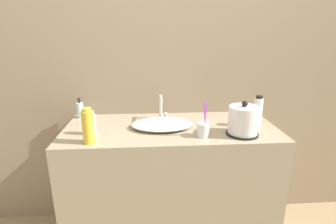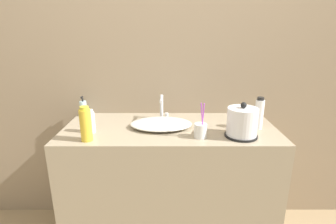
# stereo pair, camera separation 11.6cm
# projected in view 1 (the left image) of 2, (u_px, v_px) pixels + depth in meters

# --- Properties ---
(wall_back) EXTENTS (6.00, 0.04, 2.60)m
(wall_back) POSITION_uv_depth(u_px,v_px,m) (167.00, 52.00, 1.84)
(wall_back) COLOR gray
(wall_back) RESTS_ON ground_plane
(vanity_counter) EXTENTS (1.35, 0.58, 0.85)m
(vanity_counter) POSITION_uv_depth(u_px,v_px,m) (170.00, 185.00, 1.80)
(vanity_counter) COLOR gray
(vanity_counter) RESTS_ON ground_plane
(sink_basin) EXTENTS (0.39, 0.27, 0.04)m
(sink_basin) POSITION_uv_depth(u_px,v_px,m) (162.00, 124.00, 1.66)
(sink_basin) COLOR silver
(sink_basin) RESTS_ON vanity_counter
(faucet) EXTENTS (0.06, 0.16, 0.17)m
(faucet) POSITION_uv_depth(u_px,v_px,m) (162.00, 106.00, 1.78)
(faucet) COLOR silver
(faucet) RESTS_ON vanity_counter
(electric_kettle) EXTENTS (0.19, 0.19, 0.21)m
(electric_kettle) POSITION_uv_depth(u_px,v_px,m) (243.00, 122.00, 1.53)
(electric_kettle) COLOR black
(electric_kettle) RESTS_ON vanity_counter
(toothbrush_cup) EXTENTS (0.07, 0.07, 0.21)m
(toothbrush_cup) POSITION_uv_depth(u_px,v_px,m) (203.00, 129.00, 1.51)
(toothbrush_cup) COLOR silver
(toothbrush_cup) RESTS_ON vanity_counter
(lotion_bottle) EXTENTS (0.05, 0.05, 0.14)m
(lotion_bottle) POSITION_uv_depth(u_px,v_px,m) (80.00, 110.00, 1.83)
(lotion_bottle) COLOR silver
(lotion_bottle) RESTS_ON vanity_counter
(shampoo_bottle) EXTENTS (0.06, 0.06, 0.20)m
(shampoo_bottle) POSITION_uv_depth(u_px,v_px,m) (88.00, 126.00, 1.41)
(shampoo_bottle) COLOR gold
(shampoo_bottle) RESTS_ON vanity_counter
(mouthwash_bottle) EXTENTS (0.05, 0.05, 0.20)m
(mouthwash_bottle) POSITION_uv_depth(u_px,v_px,m) (258.00, 112.00, 1.66)
(mouthwash_bottle) COLOR white
(mouthwash_bottle) RESTS_ON vanity_counter
(hand_cream_bottle) EXTENTS (0.05, 0.05, 0.14)m
(hand_cream_bottle) POSITION_uv_depth(u_px,v_px,m) (92.00, 123.00, 1.54)
(hand_cream_bottle) COLOR white
(hand_cream_bottle) RESTS_ON vanity_counter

